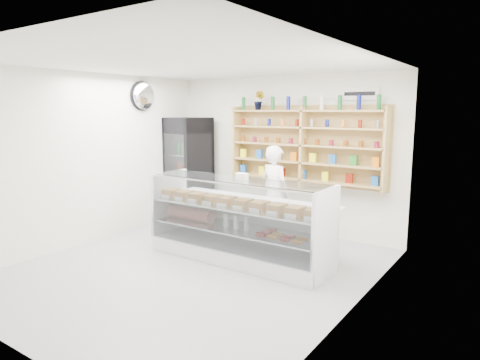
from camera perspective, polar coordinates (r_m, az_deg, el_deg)
The scene contains 8 objects.
room at distance 5.79m, azimuth -6.39°, elevation 1.39°, with size 5.00×5.00×5.00m.
display_counter at distance 6.36m, azimuth -0.16°, elevation -7.62°, with size 2.79×0.83×1.21m.
shop_worker at distance 7.15m, azimuth 4.66°, elevation -1.85°, with size 0.59×0.39×1.63m, color white.
drinks_cooler at distance 8.54m, azimuth -6.89°, elevation 1.41°, with size 0.82×0.81×2.05m.
wall_shelving at distance 7.45m, azimuth 8.49°, elevation 4.59°, with size 2.84×0.28×1.33m.
potted_plant at distance 7.87m, azimuth 2.55°, elevation 10.54°, with size 0.19×0.15×0.34m, color #1E6626.
security_mirror at distance 8.11m, azimuth -12.69°, elevation 10.90°, with size 0.15×0.50×0.50m, color silver.
wall_sign at distance 7.20m, azimuth 15.68°, elevation 11.02°, with size 0.62×0.03×0.20m, color white.
Camera 1 is at (3.76, -4.33, 2.19)m, focal length 32.00 mm.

